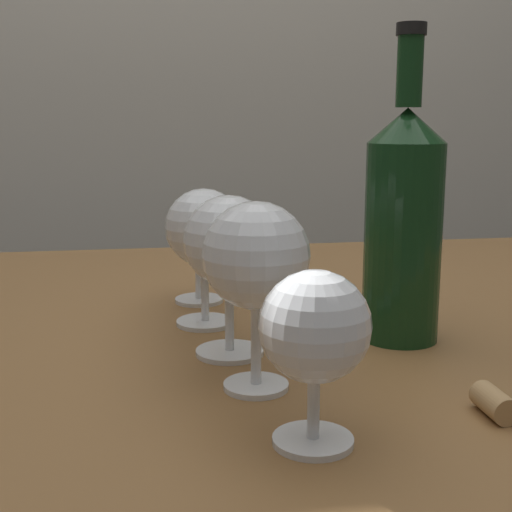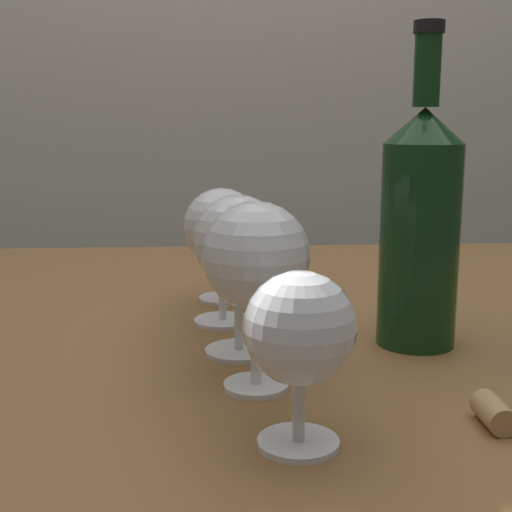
# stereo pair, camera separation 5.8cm
# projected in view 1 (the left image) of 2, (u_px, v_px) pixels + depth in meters

# --- Properties ---
(back_wall) EXTENTS (5.00, 0.08, 2.60)m
(back_wall) POSITION_uv_depth(u_px,v_px,m) (177.00, 8.00, 1.91)
(back_wall) COLOR beige
(back_wall) RESTS_ON ground_plane
(dining_table) EXTENTS (1.37, 0.91, 0.77)m
(dining_table) POSITION_uv_depth(u_px,v_px,m) (239.00, 388.00, 0.84)
(dining_table) COLOR brown
(dining_table) RESTS_ON ground_plane
(wine_glass_merlot) EXTENTS (0.08, 0.08, 0.13)m
(wine_glass_merlot) POSITION_uv_depth(u_px,v_px,m) (315.00, 331.00, 0.48)
(wine_glass_merlot) COLOR white
(wine_glass_merlot) RESTS_ON dining_table
(wine_glass_white) EXTENTS (0.09, 0.09, 0.16)m
(wine_glass_white) POSITION_uv_depth(u_px,v_px,m) (256.00, 257.00, 0.58)
(wine_glass_white) COLOR white
(wine_glass_white) RESTS_ON dining_table
(wine_glass_port) EXTENTS (0.09, 0.09, 0.16)m
(wine_glass_port) POSITION_uv_depth(u_px,v_px,m) (229.00, 246.00, 0.66)
(wine_glass_port) COLOR white
(wine_glass_port) RESTS_ON dining_table
(wine_glass_rose) EXTENTS (0.09, 0.09, 0.15)m
(wine_glass_rose) POSITION_uv_depth(u_px,v_px,m) (204.00, 231.00, 0.76)
(wine_glass_rose) COLOR white
(wine_glass_rose) RESTS_ON dining_table
(wine_glass_pinot) EXTENTS (0.07, 0.07, 0.13)m
(wine_glass_pinot) POSITION_uv_depth(u_px,v_px,m) (198.00, 235.00, 0.87)
(wine_glass_pinot) COLOR white
(wine_glass_pinot) RESTS_ON dining_table
(wine_bottle) EXTENTS (0.08, 0.08, 0.32)m
(wine_bottle) POSITION_uv_depth(u_px,v_px,m) (403.00, 221.00, 0.71)
(wine_bottle) COLOR #143819
(wine_bottle) RESTS_ON dining_table
(cork) EXTENTS (0.02, 0.04, 0.02)m
(cork) POSITION_uv_depth(u_px,v_px,m) (494.00, 403.00, 0.54)
(cork) COLOR tan
(cork) RESTS_ON dining_table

